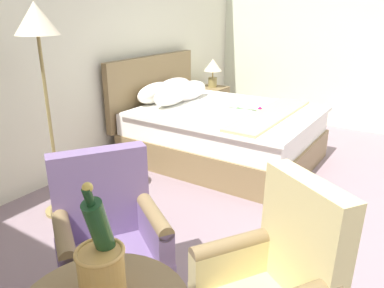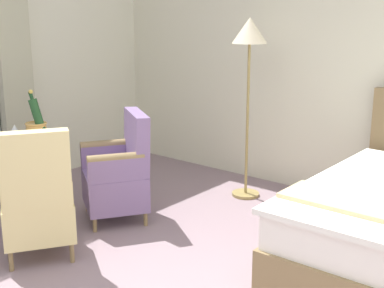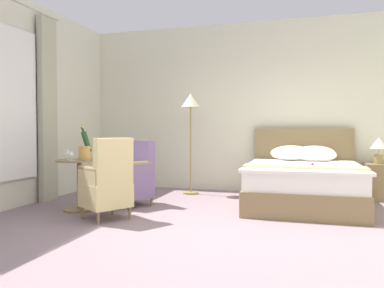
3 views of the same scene
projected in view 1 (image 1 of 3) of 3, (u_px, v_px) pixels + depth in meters
The scene contains 8 objects.
ground_plane at pixel (364, 245), 2.92m from camera, with size 7.68×7.68×0.00m, color gray.
wall_headboard_side at pixel (81, 26), 3.95m from camera, with size 6.30×0.12×3.14m.
bed at pixel (217, 129), 4.53m from camera, with size 1.67×2.14×1.17m.
nightstand at pixel (212, 106), 5.88m from camera, with size 0.43×0.40×0.59m.
bedside_lamp at pixel (213, 68), 5.68m from camera, with size 0.27×0.27×0.43m.
floor_lamp_brass at pixel (39, 39), 2.89m from camera, with size 0.34×0.34×1.80m.
champagne_bucket at pixel (101, 261), 1.39m from camera, with size 0.19×0.19×0.48m.
armchair_by_window at pixel (110, 249), 2.18m from camera, with size 0.78×0.77×0.98m.
Camera 1 is at (-2.80, -0.24, 1.75)m, focal length 35.00 mm.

